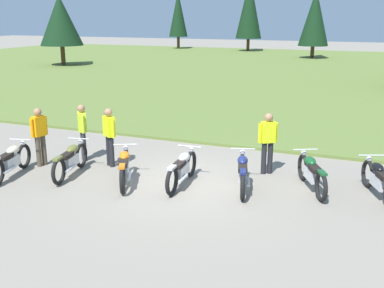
{
  "coord_description": "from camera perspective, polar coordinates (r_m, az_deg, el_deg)",
  "views": [
    {
      "loc": [
        4.25,
        -9.99,
        4.13
      ],
      "look_at": [
        0.0,
        0.6,
        0.9
      ],
      "focal_mm": 42.43,
      "sensor_mm": 36.0,
      "label": 1
    }
  ],
  "objects": [
    {
      "name": "ground_plane",
      "position": [
        11.61,
        -1.11,
        -5.03
      ],
      "size": [
        140.0,
        140.0,
        0.0
      ],
      "primitive_type": "plane",
      "color": "gray"
    },
    {
      "name": "grass_moorland",
      "position": [
        36.08,
        15.14,
        8.79
      ],
      "size": [
        80.0,
        44.0,
        0.1
      ],
      "primitive_type": "cube",
      "color": "#5B7033",
      "rests_on": "ground"
    },
    {
      "name": "forest_treeline",
      "position": [
        39.4,
        19.87,
        15.04
      ],
      "size": [
        44.6,
        28.75,
        8.49
      ],
      "color": "#47331E",
      "rests_on": "ground"
    },
    {
      "name": "motorcycle_cream",
      "position": [
        12.93,
        -21.82,
        -1.96
      ],
      "size": [
        0.76,
        2.06,
        0.88
      ],
      "color": "black",
      "rests_on": "ground"
    },
    {
      "name": "motorcycle_olive",
      "position": [
        12.52,
        -15.01,
        -1.91
      ],
      "size": [
        0.72,
        2.08,
        0.88
      ],
      "color": "black",
      "rests_on": "ground"
    },
    {
      "name": "motorcycle_orange",
      "position": [
        11.65,
        -8.49,
        -2.86
      ],
      "size": [
        1.06,
        1.93,
        0.88
      ],
      "color": "black",
      "rests_on": "ground"
    },
    {
      "name": "motorcycle_silver",
      "position": [
        11.39,
        -1.25,
        -3.11
      ],
      "size": [
        0.62,
        2.1,
        0.88
      ],
      "color": "black",
      "rests_on": "ground"
    },
    {
      "name": "motorcycle_navy",
      "position": [
        11.22,
        6.37,
        -3.51
      ],
      "size": [
        0.81,
        2.04,
        0.88
      ],
      "color": "black",
      "rests_on": "ground"
    },
    {
      "name": "motorcycle_british_green",
      "position": [
        11.47,
        14.81,
        -3.53
      ],
      "size": [
        1.04,
        1.94,
        0.88
      ],
      "color": "black",
      "rests_on": "ground"
    },
    {
      "name": "motorcycle_black",
      "position": [
        11.48,
        22.46,
        -4.2
      ],
      "size": [
        0.95,
        1.99,
        0.88
      ],
      "color": "black",
      "rests_on": "ground"
    },
    {
      "name": "rider_checking_bike",
      "position": [
        12.91,
        -10.35,
        1.28
      ],
      "size": [
        0.48,
        0.37,
        1.67
      ],
      "color": "black",
      "rests_on": "ground"
    },
    {
      "name": "rider_near_row_end",
      "position": [
        13.44,
        -18.62,
        1.28
      ],
      "size": [
        0.3,
        0.54,
        1.67
      ],
      "color": "#4C4233",
      "rests_on": "ground"
    },
    {
      "name": "rider_in_hivis_vest",
      "position": [
        12.25,
        9.51,
        0.53
      ],
      "size": [
        0.47,
        0.38,
        1.67
      ],
      "color": "black",
      "rests_on": "ground"
    },
    {
      "name": "rider_with_back_turned",
      "position": [
        13.62,
        -13.6,
        1.85
      ],
      "size": [
        0.4,
        0.44,
        1.67
      ],
      "color": "#2D2D38",
      "rests_on": "ground"
    }
  ]
}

